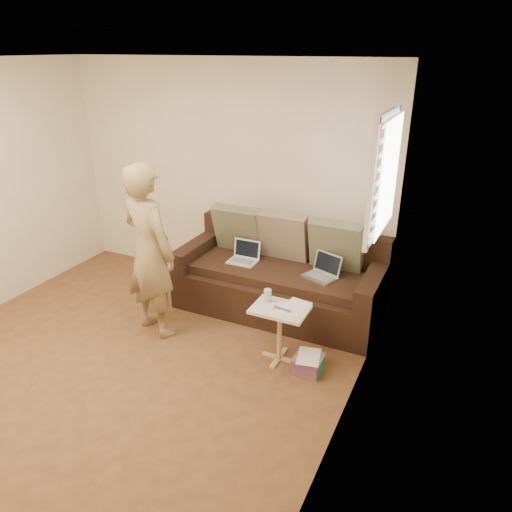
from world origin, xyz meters
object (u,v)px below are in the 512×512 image
at_px(side_table, 279,334).
at_px(drinking_glass, 268,296).
at_px(laptop_silver, 319,278).
at_px(striped_box, 308,364).
at_px(person, 150,251).
at_px(sofa, 279,275).
at_px(laptop_white, 242,262).

distance_m(side_table, drinking_glass, 0.37).
bearing_deg(laptop_silver, striped_box, -56.10).
xyz_separation_m(person, side_table, (1.35, 0.06, -0.60)).
relative_size(side_table, striped_box, 2.17).
bearing_deg(sofa, person, -137.20).
height_order(laptop_silver, drinking_glass, drinking_glass).
bearing_deg(sofa, laptop_silver, -8.00).
bearing_deg(drinking_glass, sofa, 105.02).
distance_m(laptop_silver, side_table, 0.83).
distance_m(person, drinking_glass, 1.23).
relative_size(laptop_silver, drinking_glass, 2.74).
bearing_deg(person, drinking_glass, -156.98).
height_order(laptop_white, side_table, laptop_white).
distance_m(sofa, person, 1.42).
relative_size(laptop_silver, striped_box, 1.30).
bearing_deg(drinking_glass, laptop_silver, 70.04).
distance_m(drinking_glass, striped_box, 0.71).
bearing_deg(person, striped_box, -162.83).
xyz_separation_m(sofa, striped_box, (0.67, -0.91, -0.35)).
xyz_separation_m(laptop_silver, side_table, (-0.11, -0.78, -0.25)).
height_order(person, side_table, person).
distance_m(laptop_white, drinking_glass, 0.96).
distance_m(sofa, side_table, 0.94).
relative_size(laptop_silver, side_table, 0.60).
xyz_separation_m(side_table, striped_box, (0.31, -0.06, -0.19)).
bearing_deg(laptop_white, laptop_silver, -0.91).
xyz_separation_m(laptop_white, striped_box, (1.08, -0.84, -0.44)).
height_order(sofa, laptop_silver, sofa).
distance_m(sofa, laptop_white, 0.43).
bearing_deg(striped_box, laptop_silver, 103.30).
height_order(laptop_white, person, person).
relative_size(person, striped_box, 6.93).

